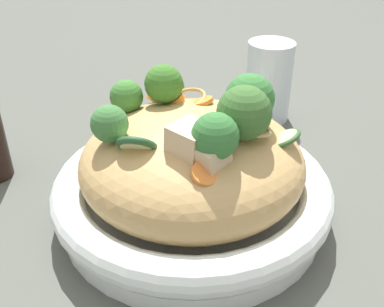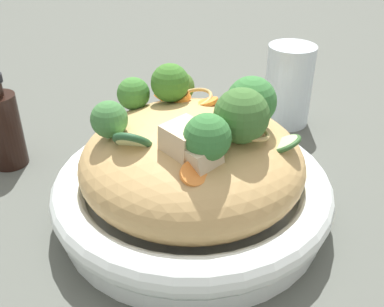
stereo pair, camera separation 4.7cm
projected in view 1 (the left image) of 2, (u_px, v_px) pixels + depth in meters
ground_plane at (192, 214)px, 0.51m from camera, size 3.00×3.00×0.00m
serving_bowl at (192, 193)px, 0.50m from camera, size 0.30×0.30×0.06m
noodle_heap at (192, 161)px, 0.47m from camera, size 0.23×0.23×0.11m
broccoli_florets at (200, 106)px, 0.45m from camera, size 0.17×0.20×0.08m
carrot_coins at (187, 123)px, 0.46m from camera, size 0.12×0.17×0.03m
zucchini_slices at (193, 143)px, 0.43m from camera, size 0.17×0.13×0.04m
chicken_chunks at (197, 145)px, 0.41m from camera, size 0.04×0.06×0.03m
drinking_glass at (269, 81)px, 0.68m from camera, size 0.07×0.07×0.12m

